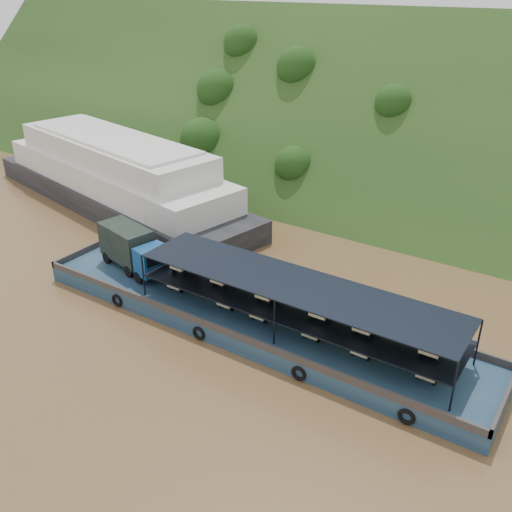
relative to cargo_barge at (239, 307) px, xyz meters
The scene contains 4 objects.
ground 1.83m from the cargo_barge, 64.68° to the left, with size 160.00×160.00×0.00m, color brown.
hillside 37.30m from the cargo_barge, 89.07° to the left, with size 140.00×28.00×28.00m, color #1A3513.
cargo_barge is the anchor object (origin of this frame).
passenger_ferry 27.50m from the cargo_barge, 154.16° to the left, with size 38.82×16.71×7.63m.
Camera 1 is at (20.09, -30.13, 23.00)m, focal length 40.00 mm.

